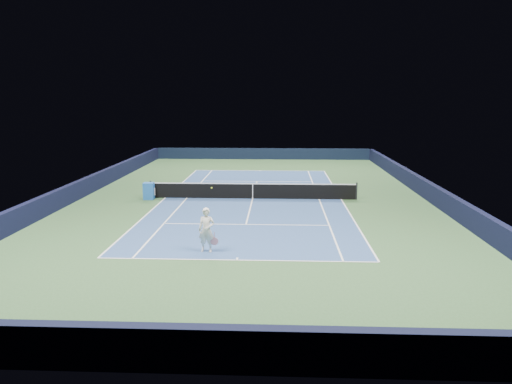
{
  "coord_description": "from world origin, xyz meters",
  "views": [
    {
      "loc": [
        1.58,
        -30.34,
        6.26
      ],
      "look_at": [
        0.34,
        -3.0,
        1.0
      ],
      "focal_mm": 35.0,
      "sensor_mm": 36.0,
      "label": 1
    }
  ],
  "objects": [
    {
      "name": "ground",
      "position": [
        0.0,
        0.0,
        0.0
      ],
      "size": [
        40.0,
        40.0,
        0.0
      ],
      "primitive_type": "plane",
      "color": "#2F512C",
      "rests_on": "ground"
    },
    {
      "name": "sideline_singles_right",
      "position": [
        4.12,
        0.0,
        0.01
      ],
      "size": [
        0.08,
        23.77,
        0.0
      ],
      "primitive_type": "cube",
      "color": "white",
      "rests_on": "ground"
    },
    {
      "name": "center_mark_near",
      "position": [
        0.0,
        -11.73,
        0.01
      ],
      "size": [
        0.08,
        0.3,
        0.0
      ],
      "primitive_type": "cube",
      "color": "white",
      "rests_on": "ground"
    },
    {
      "name": "service_line_near",
      "position": [
        0.0,
        -6.4,
        0.01
      ],
      "size": [
        8.23,
        0.08,
        0.0
      ],
      "primitive_type": "cube",
      "color": "white",
      "rests_on": "ground"
    },
    {
      "name": "sponsor_cube",
      "position": [
        -6.4,
        -0.45,
        0.52
      ],
      "size": [
        0.67,
        0.6,
        1.03
      ],
      "color": "blue",
      "rests_on": "ground"
    },
    {
      "name": "court_surface",
      "position": [
        0.0,
        0.0,
        0.0
      ],
      "size": [
        10.97,
        23.77,
        0.01
      ],
      "primitive_type": "cube",
      "color": "navy",
      "rests_on": "ground"
    },
    {
      "name": "baseline_far",
      "position": [
        0.0,
        11.88,
        0.01
      ],
      "size": [
        10.97,
        0.08,
        0.0
      ],
      "primitive_type": "cube",
      "color": "white",
      "rests_on": "ground"
    },
    {
      "name": "wall_right",
      "position": [
        10.82,
        0.0,
        0.55
      ],
      "size": [
        0.35,
        40.0,
        1.1
      ],
      "primitive_type": "cube",
      "color": "black",
      "rests_on": "ground"
    },
    {
      "name": "sideline_doubles_right",
      "position": [
        5.49,
        0.0,
        0.01
      ],
      "size": [
        0.08,
        23.77,
        0.0
      ],
      "primitive_type": "cube",
      "color": "white",
      "rests_on": "ground"
    },
    {
      "name": "tennis_net",
      "position": [
        0.0,
        0.0,
        0.5
      ],
      "size": [
        12.9,
        0.1,
        1.07
      ],
      "color": "black",
      "rests_on": "ground"
    },
    {
      "name": "baseline_near",
      "position": [
        0.0,
        -11.88,
        0.01
      ],
      "size": [
        10.97,
        0.08,
        0.0
      ],
      "primitive_type": "cube",
      "color": "white",
      "rests_on": "ground"
    },
    {
      "name": "wall_left",
      "position": [
        -10.82,
        0.0,
        0.55
      ],
      "size": [
        0.35,
        40.0,
        1.1
      ],
      "primitive_type": "cube",
      "color": "black",
      "rests_on": "ground"
    },
    {
      "name": "sideline_doubles_left",
      "position": [
        -5.49,
        0.0,
        0.01
      ],
      "size": [
        0.08,
        23.77,
        0.0
      ],
      "primitive_type": "cube",
      "color": "white",
      "rests_on": "ground"
    },
    {
      "name": "tennis_player",
      "position": [
        -1.31,
        -10.85,
        0.92
      ],
      "size": [
        0.84,
        1.29,
        2.5
      ],
      "color": "white",
      "rests_on": "ground"
    },
    {
      "name": "center_service_line",
      "position": [
        0.0,
        0.0,
        0.01
      ],
      "size": [
        0.08,
        12.8,
        0.0
      ],
      "primitive_type": "cube",
      "color": "white",
      "rests_on": "ground"
    },
    {
      "name": "center_mark_far",
      "position": [
        0.0,
        11.73,
        0.01
      ],
      "size": [
        0.08,
        0.3,
        0.0
      ],
      "primitive_type": "cube",
      "color": "white",
      "rests_on": "ground"
    },
    {
      "name": "wall_near",
      "position": [
        0.0,
        -19.82,
        0.55
      ],
      "size": [
        22.0,
        0.35,
        1.1
      ],
      "primitive_type": "cube",
      "color": "black",
      "rests_on": "ground"
    },
    {
      "name": "sideline_singles_left",
      "position": [
        -4.12,
        0.0,
        0.01
      ],
      "size": [
        0.08,
        23.77,
        0.0
      ],
      "primitive_type": "cube",
      "color": "white",
      "rests_on": "ground"
    },
    {
      "name": "wall_far",
      "position": [
        0.0,
        19.82,
        0.55
      ],
      "size": [
        22.0,
        0.35,
        1.1
      ],
      "primitive_type": "cube",
      "color": "black",
      "rests_on": "ground"
    },
    {
      "name": "service_line_far",
      "position": [
        0.0,
        6.4,
        0.01
      ],
      "size": [
        8.23,
        0.08,
        0.0
      ],
      "primitive_type": "cube",
      "color": "white",
      "rests_on": "ground"
    }
  ]
}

